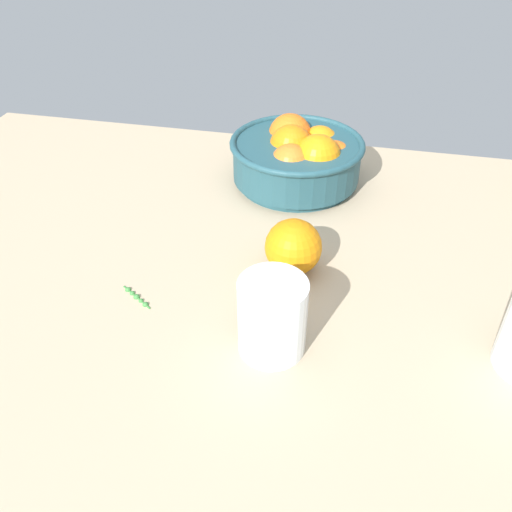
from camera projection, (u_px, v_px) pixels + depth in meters
The scene contains 5 objects.
ground_plane at pixel (243, 307), 76.54cm from camera, with size 141.61×105.76×3.00cm, color tan.
fruit_bowl at pixel (299, 157), 98.85cm from camera, with size 24.71×24.71×11.22cm.
second_glass at pixel (272, 321), 65.84cm from camera, with size 8.59×8.59×10.43cm.
loose_orange_1 at pixel (293, 247), 78.38cm from camera, with size 8.48×8.48×8.48cm, color orange.
herb_sprig_0 at pixel (136, 296), 75.80cm from camera, with size 5.62×3.90×0.95cm.
Camera 1 is at (13.75, -54.46, 51.05)cm, focal length 37.47 mm.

